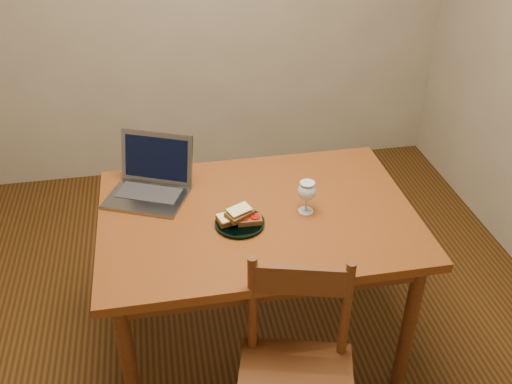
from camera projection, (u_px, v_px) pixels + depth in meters
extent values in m
cube|color=black|center=(244.00, 330.00, 2.82)|extent=(3.20, 3.20, 0.02)
cube|color=#54280E|center=(257.00, 217.00, 2.37)|extent=(1.30, 0.90, 0.04)
cylinder|color=#44240E|center=(129.00, 366.00, 2.19)|extent=(0.06, 0.06, 0.70)
cylinder|color=#44240E|center=(409.00, 326.00, 2.36)|extent=(0.06, 0.06, 0.70)
cylinder|color=#44240E|center=(129.00, 246.00, 2.79)|extent=(0.06, 0.06, 0.70)
cylinder|color=#44240E|center=(352.00, 221.00, 2.97)|extent=(0.06, 0.06, 0.70)
cube|color=#44240E|center=(301.00, 280.00, 1.96)|extent=(0.33, 0.12, 0.12)
cylinder|color=black|center=(240.00, 223.00, 2.29)|extent=(0.20, 0.20, 0.02)
cube|color=slate|center=(146.00, 198.00, 2.44)|extent=(0.39, 0.34, 0.01)
cube|color=slate|center=(157.00, 157.00, 2.49)|extent=(0.33, 0.20, 0.22)
cube|color=black|center=(157.00, 157.00, 2.49)|extent=(0.28, 0.16, 0.18)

